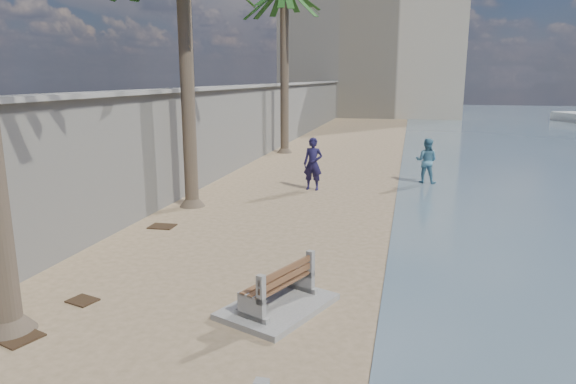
{
  "coord_description": "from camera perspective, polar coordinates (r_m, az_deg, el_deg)",
  "views": [
    {
      "loc": [
        2.37,
        -4.97,
        3.96
      ],
      "look_at": [
        -0.5,
        7.0,
        1.2
      ],
      "focal_mm": 32.0,
      "sensor_mm": 36.0,
      "label": 1
    }
  ],
  "objects": [
    {
      "name": "seawall",
      "position": [
        26.19,
        -3.41,
        7.77
      ],
      "size": [
        0.45,
        70.0,
        3.5
      ],
      "primitive_type": "cube",
      "color": "gray",
      "rests_on": "ground_plane"
    },
    {
      "name": "wall_cap",
      "position": [
        26.1,
        -3.46,
        11.71
      ],
      "size": [
        0.8,
        70.0,
        0.12
      ],
      "primitive_type": "cube",
      "color": "gray",
      "rests_on": "seawall"
    },
    {
      "name": "end_building",
      "position": [
        57.22,
        9.42,
        15.51
      ],
      "size": [
        18.0,
        12.0,
        14.0
      ],
      "primitive_type": "cube",
      "color": "#B7AA93",
      "rests_on": "ground_plane"
    },
    {
      "name": "bench_far",
      "position": [
        9.04,
        -1.11,
        -10.82
      ],
      "size": [
        1.99,
        2.33,
        0.82
      ],
      "color": "gray",
      "rests_on": "ground_plane"
    },
    {
      "name": "person_a",
      "position": [
        18.31,
        2.8,
        3.56
      ],
      "size": [
        0.82,
        0.59,
        2.16
      ],
      "primitive_type": "imported",
      "rotation": [
        0.0,
        0.0,
        -0.08
      ],
      "color": "#181438",
      "rests_on": "ground_plane"
    },
    {
      "name": "person_b",
      "position": [
        20.21,
        15.14,
        3.62
      ],
      "size": [
        1.04,
        0.89,
        1.89
      ],
      "primitive_type": "imported",
      "rotation": [
        0.0,
        0.0,
        2.92
      ],
      "color": "teal",
      "rests_on": "ground_plane"
    },
    {
      "name": "debris_b",
      "position": [
        9.21,
        -27.49,
        -14.24
      ],
      "size": [
        0.6,
        0.67,
        0.03
      ],
      "primitive_type": "cube",
      "rotation": [
        0.0,
        0.0,
        4.4
      ],
      "color": "#382616",
      "rests_on": "ground_plane"
    },
    {
      "name": "debris_c",
      "position": [
        14.33,
        -13.81,
        -3.72
      ],
      "size": [
        0.68,
        0.55,
        0.03
      ],
      "primitive_type": "cube",
      "rotation": [
        0.0,
        0.0,
        0.04
      ],
      "color": "#382616",
      "rests_on": "ground_plane"
    },
    {
      "name": "debris_d",
      "position": [
        10.18,
        -21.87,
        -11.13
      ],
      "size": [
        0.58,
        0.51,
        0.03
      ],
      "primitive_type": "cube",
      "rotation": [
        0.0,
        0.0,
        2.87
      ],
      "color": "#382616",
      "rests_on": "ground_plane"
    }
  ]
}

